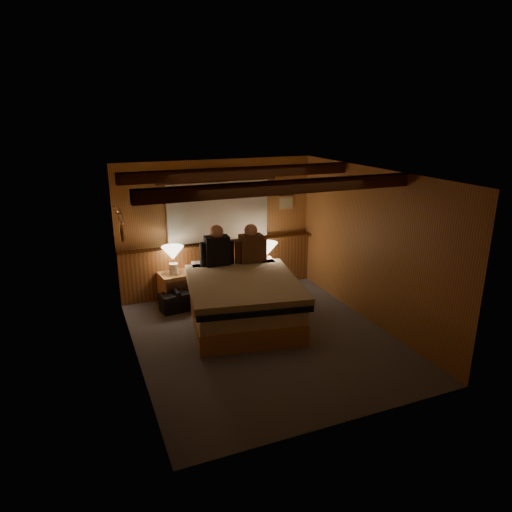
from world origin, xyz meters
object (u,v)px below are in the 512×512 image
bed (242,299)px  nightstand_left (175,288)px  duffel_bag (176,301)px  nightstand_right (270,282)px  person_right (251,246)px  lamp_left (173,255)px  person_left (217,249)px  lamp_right (267,250)px

bed → nightstand_left: bearing=136.9°
duffel_bag → nightstand_right: bearing=-7.9°
nightstand_right → duffel_bag: bearing=170.5°
nightstand_left → person_right: 1.50m
lamp_left → duffel_bag: 0.78m
bed → person_left: (-0.15, 0.76, 0.63)m
lamp_right → duffel_bag: 1.81m
nightstand_right → lamp_right: 0.59m
nightstand_left → duffel_bag: nightstand_left is taller
bed → nightstand_left: size_ratio=4.33×
duffel_bag → lamp_right: bearing=-7.2°
bed → nightstand_right: bed is taller
person_right → person_left: bearing=178.2°
bed → lamp_left: (-0.83, 1.09, 0.51)m
nightstand_right → person_left: size_ratio=0.76×
duffel_bag → bed: bearing=-50.1°
lamp_right → bed: bearing=-133.9°
person_left → lamp_right: bearing=7.6°
nightstand_left → lamp_left: 0.61m
bed → nightstand_right: bearing=53.9°
lamp_left → person_right: 1.32m
lamp_left → person_right: size_ratio=0.70×
nightstand_left → bed: bearing=-59.9°
bed → person_left: 1.00m
person_left → duffel_bag: (-0.73, 0.03, -0.84)m
bed → nightstand_left: (-0.82, 1.10, -0.10)m
bed → nightstand_right: (0.83, 0.80, -0.11)m
person_left → person_right: bearing=-1.7°
person_left → duffel_bag: size_ratio=1.30×
lamp_left → person_right: (1.26, -0.39, 0.11)m
nightstand_right → person_left: person_left is taller
person_right → nightstand_left: bearing=166.7°
bed → lamp_left: 1.46m
person_right → duffel_bag: bearing=-179.8°
person_right → lamp_left: bearing=167.2°
bed → person_left: size_ratio=3.31×
nightstand_left → nightstand_right: bearing=-17.0°
person_left → duffel_bag: 1.11m
person_right → duffel_bag: size_ratio=1.27×
nightstand_right → lamp_left: bearing=160.4°
nightstand_left → nightstand_right: 1.68m
nightstand_left → person_left: size_ratio=0.76×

